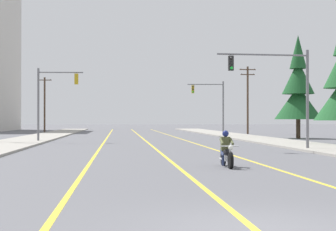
# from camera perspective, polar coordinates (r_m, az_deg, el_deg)

# --- Properties ---
(ground_plane) EXTENTS (400.00, 400.00, 0.00)m
(ground_plane) POSITION_cam_1_polar(r_m,az_deg,el_deg) (9.76, 9.55, -11.64)
(ground_plane) COLOR #5B5B60
(lane_stripe_center) EXTENTS (0.16, 100.00, 0.01)m
(lane_stripe_center) POSITION_cam_1_polar(r_m,az_deg,el_deg) (54.34, -2.68, -2.42)
(lane_stripe_center) COLOR yellow
(lane_stripe_center) RESTS_ON ground
(lane_stripe_left) EXTENTS (0.16, 100.00, 0.01)m
(lane_stripe_left) POSITION_cam_1_polar(r_m,az_deg,el_deg) (54.31, -6.49, -2.42)
(lane_stripe_left) COLOR yellow
(lane_stripe_left) RESTS_ON ground
(lane_stripe_right) EXTENTS (0.16, 100.00, 0.01)m
(lane_stripe_right) POSITION_cam_1_polar(r_m,az_deg,el_deg) (54.62, 1.14, -2.41)
(lane_stripe_right) COLOR yellow
(lane_stripe_right) RESTS_ON ground
(sidewalk_kerb_right) EXTENTS (4.40, 110.00, 0.14)m
(sidewalk_kerb_right) POSITION_cam_1_polar(r_m,az_deg,el_deg) (50.97, 9.64, -2.47)
(sidewalk_kerb_right) COLOR #9E998E
(sidewalk_kerb_right) RESTS_ON ground
(sidewalk_kerb_left) EXTENTS (4.40, 110.00, 0.14)m
(sidewalk_kerb_left) POSITION_cam_1_polar(r_m,az_deg,el_deg) (49.96, -14.52, -2.51)
(sidewalk_kerb_left) COLOR #9E998E
(sidewalk_kerb_left) RESTS_ON ground
(motorcycle_with_rider) EXTENTS (0.70, 2.19, 1.46)m
(motorcycle_with_rider) POSITION_cam_1_polar(r_m,az_deg,el_deg) (21.76, 6.17, -3.88)
(motorcycle_with_rider) COLOR black
(motorcycle_with_rider) RESTS_ON ground
(traffic_signal_near_right) EXTENTS (5.81, 0.64, 6.20)m
(traffic_signal_near_right) POSITION_cam_1_polar(r_m,az_deg,el_deg) (33.94, 11.82, 3.40)
(traffic_signal_near_right) COLOR slate
(traffic_signal_near_right) RESTS_ON ground
(traffic_signal_near_left) EXTENTS (3.81, 0.37, 6.20)m
(traffic_signal_near_left) POSITION_cam_1_polar(r_m,az_deg,el_deg) (46.41, -12.21, 2.22)
(traffic_signal_near_left) COLOR slate
(traffic_signal_near_left) RESTS_ON ground
(traffic_signal_mid_right) EXTENTS (4.11, 0.43, 6.20)m
(traffic_signal_mid_right) POSITION_cam_1_polar(r_m,az_deg,el_deg) (61.13, 4.76, 1.60)
(traffic_signal_mid_right) COLOR slate
(traffic_signal_mid_right) RESTS_ON ground
(utility_pole_right_far) EXTENTS (2.16, 0.26, 8.85)m
(utility_pole_right_far) POSITION_cam_1_polar(r_m,az_deg,el_deg) (71.82, 8.38, 1.88)
(utility_pole_right_far) COLOR #4C3828
(utility_pole_right_far) RESTS_ON ground
(utility_pole_left_far) EXTENTS (2.04, 0.26, 8.13)m
(utility_pole_left_far) POSITION_cam_1_polar(r_m,az_deg,el_deg) (82.01, -12.85, 1.24)
(utility_pole_left_far) COLOR #4C3828
(utility_pole_left_far) RESTS_ON ground
(conifer_tree_right_verge_far) EXTENTS (4.70, 4.70, 10.34)m
(conifer_tree_right_verge_far) POSITION_cam_1_polar(r_m,az_deg,el_deg) (55.53, 13.53, 2.52)
(conifer_tree_right_verge_far) COLOR #423023
(conifer_tree_right_verge_far) RESTS_ON ground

